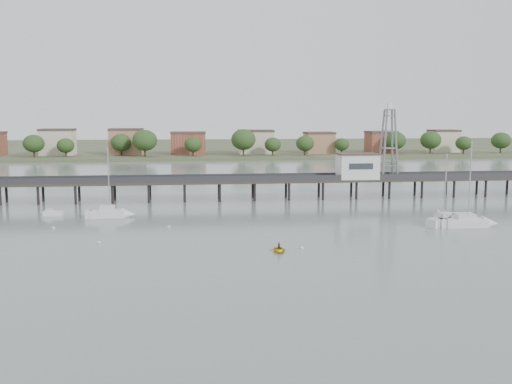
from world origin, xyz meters
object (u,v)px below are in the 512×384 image
at_px(yellow_dinghy, 279,252).
at_px(pier, 237,181).
at_px(sailboat_d, 474,223).
at_px(white_tender, 53,213).
at_px(sailboat_b, 114,214).
at_px(sailboat_c, 446,220).
at_px(lattice_tower, 389,144).

bearing_deg(yellow_dinghy, pier, 93.99).
xyz_separation_m(sailboat_d, white_tender, (-66.63, 17.64, -0.24)).
xyz_separation_m(sailboat_b, sailboat_c, (52.58, -12.46, 0.00)).
xyz_separation_m(pier, sailboat_d, (33.93, -32.14, -3.16)).
bearing_deg(sailboat_b, pier, 37.20).
bearing_deg(sailboat_d, pier, 140.01).
relative_size(lattice_tower, sailboat_d, 1.11).
xyz_separation_m(lattice_tower, sailboat_c, (-0.95, -29.91, -10.45)).
bearing_deg(lattice_tower, yellow_dinghy, -123.71).
bearing_deg(sailboat_b, sailboat_d, -15.89).
bearing_deg(pier, sailboat_c, -44.39).
relative_size(pier, sailboat_c, 12.83).
height_order(sailboat_d, white_tender, sailboat_d).
height_order(sailboat_d, yellow_dinghy, sailboat_d).
relative_size(sailboat_c, yellow_dinghy, 3.84).
bearing_deg(sailboat_c, yellow_dinghy, 173.57).
height_order(pier, yellow_dinghy, pier).
height_order(lattice_tower, sailboat_d, lattice_tower).
xyz_separation_m(sailboat_b, yellow_dinghy, (23.72, -27.23, -0.65)).
height_order(sailboat_b, sailboat_c, sailboat_b).
xyz_separation_m(pier, sailboat_c, (30.55, -29.91, -3.14)).
bearing_deg(pier, yellow_dinghy, -87.84).
distance_m(sailboat_b, yellow_dinghy, 36.12).
bearing_deg(sailboat_d, sailboat_c, 150.00).
distance_m(lattice_tower, sailboat_d, 33.89).
bearing_deg(sailboat_b, lattice_tower, 16.87).
relative_size(sailboat_d, sailboat_c, 1.19).
bearing_deg(sailboat_b, white_tender, 163.36).
distance_m(sailboat_c, white_tender, 65.10).
bearing_deg(pier, white_tender, -156.09).
relative_size(sailboat_b, sailboat_c, 1.05).
bearing_deg(sailboat_b, yellow_dinghy, -50.12).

